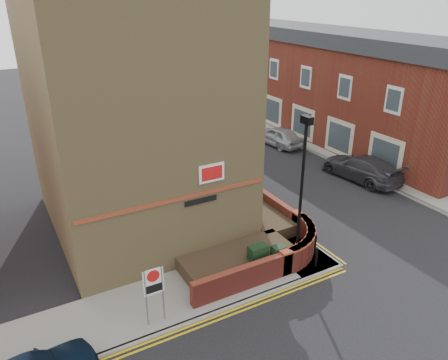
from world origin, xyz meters
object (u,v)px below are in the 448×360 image
at_px(lamppost, 301,191).
at_px(utility_cabinet_large, 258,259).
at_px(zone_sign, 154,286).
at_px(silver_car_near, 228,166).

height_order(lamppost, utility_cabinet_large, lamppost).
height_order(zone_sign, silver_car_near, zone_sign).
bearing_deg(lamppost, utility_cabinet_large, 176.99).
bearing_deg(zone_sign, lamppost, 6.07).
relative_size(lamppost, zone_sign, 2.86).
distance_m(utility_cabinet_large, silver_car_near, 10.17).
bearing_deg(utility_cabinet_large, silver_car_near, 67.45).
bearing_deg(utility_cabinet_large, lamppost, -3.01).
distance_m(lamppost, silver_car_near, 10.06).
distance_m(zone_sign, silver_car_near, 13.37).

